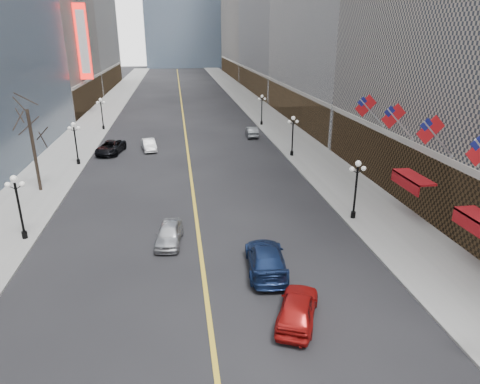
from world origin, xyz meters
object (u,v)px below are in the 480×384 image
object	(u,v)px
streetlamp_west_1	(18,201)
car_sb_mid	(298,308)
streetlamp_east_2	(293,132)
streetlamp_west_3	(102,110)
car_nb_mid	(149,145)
streetlamp_east_1	(356,184)
car_nb_far	(111,147)
car_nb_near	(169,234)
car_sb_far	(252,132)
streetlamp_east_3	(262,107)
streetlamp_west_2	(75,139)
car_sb_near	(266,259)

from	to	relation	value
streetlamp_west_1	car_sb_mid	bearing A→B (deg)	-35.08
streetlamp_east_2	car_sb_mid	xyz separation A→B (m)	(-7.53, -29.28, -2.15)
streetlamp_west_3	car_sb_mid	size ratio (longest dim) A/B	1.03
streetlamp_west_3	car_nb_mid	world-z (taller)	streetlamp_west_3
streetlamp_east_1	car_nb_far	distance (m)	30.70
car_nb_near	car_nb_mid	bearing A→B (deg)	102.65
car_nb_mid	streetlamp_east_1	bearing A→B (deg)	-64.83
streetlamp_east_2	car_sb_far	xyz separation A→B (m)	(-2.80, 10.72, -2.21)
streetlamp_east_3	streetlamp_west_1	size ratio (longest dim) A/B	1.00
car_sb_mid	car_sb_far	xyz separation A→B (m)	(4.73, 40.00, -0.06)
car_nb_near	car_sb_far	size ratio (longest dim) A/B	0.98
car_sb_mid	streetlamp_west_2	bearing A→B (deg)	-38.21
streetlamp_east_3	car_nb_near	world-z (taller)	streetlamp_east_3
car_nb_far	car_sb_far	size ratio (longest dim) A/B	1.27
streetlamp_west_2	car_sb_near	bearing A→B (deg)	-57.51
streetlamp_east_2	car_sb_near	world-z (taller)	streetlamp_east_2
streetlamp_east_1	car_sb_near	distance (m)	10.50
car_sb_near	streetlamp_west_3	bearing A→B (deg)	-64.56
streetlamp_west_3	car_sb_near	bearing A→B (deg)	-69.89
car_nb_mid	car_sb_mid	bearing A→B (deg)	-85.61
car_sb_mid	car_sb_far	world-z (taller)	car_sb_mid
streetlamp_west_1	streetlamp_west_3	bearing A→B (deg)	90.00
car_nb_near	car_sb_far	bearing A→B (deg)	77.01
streetlamp_west_3	car_nb_near	xyz separation A→B (m)	(9.80, -37.89, -2.21)
streetlamp_west_2	car_nb_near	distance (m)	22.28
car_nb_near	car_nb_mid	xyz separation A→B (m)	(-2.59, 25.17, -0.02)
car_sb_near	car_sb_mid	distance (m)	4.96
car_sb_near	streetlamp_east_2	bearing A→B (deg)	-103.04
car_sb_far	streetlamp_west_1	bearing A→B (deg)	57.15
streetlamp_west_1	car_nb_far	size ratio (longest dim) A/B	0.85
car_sb_near	car_nb_mid	bearing A→B (deg)	-69.02
streetlamp_east_3	car_nb_mid	xyz separation A→B (m)	(-16.39, -12.72, -2.22)
streetlamp_east_3	car_sb_near	distance (m)	43.17
streetlamp_east_1	streetlamp_west_2	world-z (taller)	same
streetlamp_west_3	car_nb_near	world-z (taller)	streetlamp_west_3
car_nb_far	car_sb_mid	size ratio (longest dim) A/B	1.21
streetlamp_east_1	car_nb_far	bearing A→B (deg)	132.78
streetlamp_east_3	streetlamp_west_1	distance (m)	43.05
streetlamp_east_2	car_nb_mid	distance (m)	17.36
streetlamp_west_1	car_nb_near	distance (m)	10.22
streetlamp_east_1	car_sb_near	size ratio (longest dim) A/B	0.83
car_nb_mid	streetlamp_west_2	bearing A→B (deg)	-153.76
streetlamp_west_2	car_sb_near	size ratio (longest dim) A/B	0.83
car_nb_mid	car_sb_far	xyz separation A→B (m)	(13.59, 5.44, 0.01)
car_nb_mid	car_nb_near	bearing A→B (deg)	-94.10
car_nb_near	streetlamp_east_2	bearing A→B (deg)	62.02
streetlamp_east_3	car_sb_mid	world-z (taller)	streetlamp_east_3
car_nb_mid	car_nb_far	xyz separation A→B (m)	(-4.41, -0.80, 0.06)
streetlamp_west_2	streetlamp_west_3	bearing A→B (deg)	90.00
streetlamp_west_1	streetlamp_west_3	distance (m)	36.00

